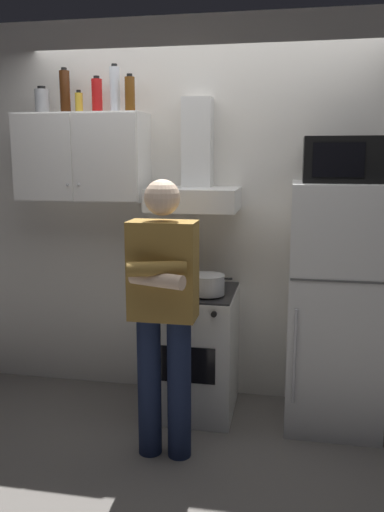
% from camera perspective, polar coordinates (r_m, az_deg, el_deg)
% --- Properties ---
extents(ground_plane, '(7.00, 7.00, 0.00)m').
position_cam_1_polar(ground_plane, '(3.70, 0.00, -17.78)').
color(ground_plane, slate).
extents(back_wall_tiled, '(4.80, 0.10, 2.70)m').
position_cam_1_polar(back_wall_tiled, '(3.86, 1.67, 4.59)').
color(back_wall_tiled, silver).
rests_on(back_wall_tiled, ground_plane).
extents(upper_cabinet, '(0.90, 0.37, 0.60)m').
position_cam_1_polar(upper_cabinet, '(3.85, -11.67, 10.32)').
color(upper_cabinet, white).
extents(stove_oven, '(0.60, 0.62, 0.87)m').
position_cam_1_polar(stove_oven, '(3.75, -0.04, -10.09)').
color(stove_oven, white).
rests_on(stove_oven, ground_plane).
extents(range_hood, '(0.60, 0.44, 0.75)m').
position_cam_1_polar(range_hood, '(3.62, 0.33, 8.11)').
color(range_hood, white).
extents(refrigerator, '(0.60, 0.62, 1.60)m').
position_cam_1_polar(refrigerator, '(3.58, 15.12, -5.27)').
color(refrigerator, silver).
rests_on(refrigerator, ground_plane).
extents(microwave, '(0.48, 0.37, 0.28)m').
position_cam_1_polar(microwave, '(3.47, 15.87, 9.93)').
color(microwave, black).
rests_on(microwave, refrigerator).
extents(person_standing, '(0.38, 0.33, 1.64)m').
position_cam_1_polar(person_standing, '(3.04, -3.12, -5.80)').
color(person_standing, '#192342').
rests_on(person_standing, ground_plane).
extents(cooking_pot, '(0.32, 0.22, 0.13)m').
position_cam_1_polar(cooking_pot, '(3.46, 1.71, -3.08)').
color(cooking_pot, '#B7BABF').
rests_on(cooking_pot, stove_oven).
extents(bottle_beer_brown, '(0.07, 0.07, 0.25)m').
position_cam_1_polar(bottle_beer_brown, '(3.74, -6.69, 16.87)').
color(bottle_beer_brown, brown).
rests_on(bottle_beer_brown, upper_cabinet).
extents(bottle_rum_dark, '(0.07, 0.07, 0.31)m').
position_cam_1_polar(bottle_rum_dark, '(3.94, -13.48, 16.76)').
color(bottle_rum_dark, '#47230F').
rests_on(bottle_rum_dark, upper_cabinet).
extents(bottle_canister_steel, '(0.10, 0.10, 0.19)m').
position_cam_1_polar(bottle_canister_steel, '(4.01, -15.79, 15.70)').
color(bottle_canister_steel, '#B2B5BA').
rests_on(bottle_canister_steel, upper_cabinet).
extents(bottle_soda_red, '(0.07, 0.07, 0.25)m').
position_cam_1_polar(bottle_soda_red, '(3.86, -10.16, 16.58)').
color(bottle_soda_red, red).
rests_on(bottle_soda_red, upper_cabinet).
extents(bottle_spice_jar, '(0.05, 0.05, 0.15)m').
position_cam_1_polar(bottle_spice_jar, '(3.87, -12.04, 15.81)').
color(bottle_spice_jar, gold).
rests_on(bottle_spice_jar, upper_cabinet).
extents(bottle_vodka_clear, '(0.07, 0.07, 0.32)m').
position_cam_1_polar(bottle_vodka_clear, '(3.80, -8.28, 17.27)').
color(bottle_vodka_clear, silver).
rests_on(bottle_vodka_clear, upper_cabinet).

